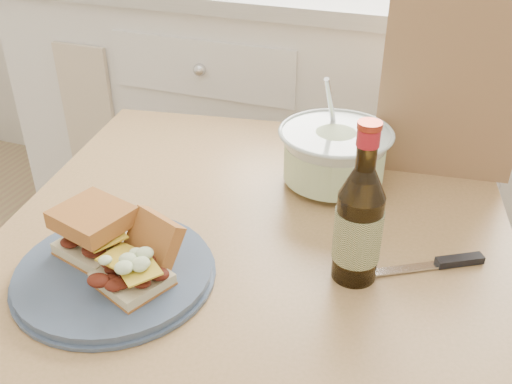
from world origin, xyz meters
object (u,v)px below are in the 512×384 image
(coleslaw_bowl, at_px, (334,158))
(paper_bag, at_px, (451,78))
(beer_bottle, at_px, (359,223))
(dining_table, at_px, (258,270))
(plate, at_px, (115,272))

(coleslaw_bowl, bearing_deg, paper_bag, 46.93)
(beer_bottle, distance_m, paper_bag, 0.46)
(dining_table, height_order, beer_bottle, beer_bottle)
(coleslaw_bowl, distance_m, paper_bag, 0.28)
(coleslaw_bowl, height_order, beer_bottle, beer_bottle)
(dining_table, relative_size, beer_bottle, 3.92)
(plate, bearing_deg, paper_bag, 54.88)
(dining_table, distance_m, beer_bottle, 0.28)
(plate, height_order, coleslaw_bowl, coleslaw_bowl)
(beer_bottle, height_order, paper_bag, paper_bag)
(dining_table, bearing_deg, beer_bottle, -33.21)
(paper_bag, bearing_deg, coleslaw_bowl, -140.33)
(plate, bearing_deg, dining_table, 55.51)
(plate, relative_size, paper_bag, 0.85)
(dining_table, relative_size, coleslaw_bowl, 4.62)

